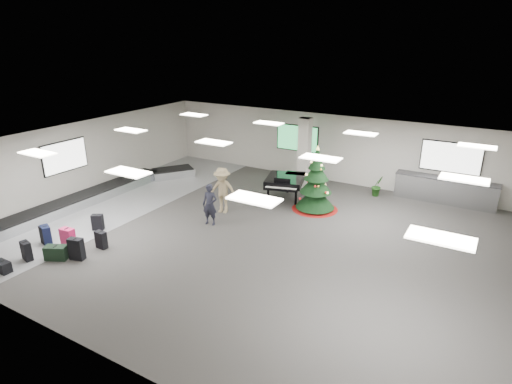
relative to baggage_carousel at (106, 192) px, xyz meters
The scene contains 18 objects.
ground 7.84m from the baggage_carousel, ahead, with size 18.00×18.00×0.00m, color #312F2C.
room_envelope 7.79m from the baggage_carousel, ahead, with size 18.02×14.02×3.21m.
baggage_carousel is the anchor object (origin of this frame).
service_counter 14.50m from the baggage_carousel, 27.67° to the left, with size 4.05×0.65×1.08m.
suitcase_0 5.59m from the baggage_carousel, 66.25° to the right, with size 0.44×0.31×0.64m.
suitcase_1 5.59m from the baggage_carousel, 50.20° to the right, with size 0.51×0.36×0.73m.
pink_suitcase 4.82m from the baggage_carousel, 55.30° to the right, with size 0.48×0.30×0.75m.
suitcase_3 4.96m from the baggage_carousel, 42.95° to the right, with size 0.40×0.24×0.61m.
navy_suitcase 4.50m from the baggage_carousel, 66.16° to the right, with size 0.49×0.40×0.68m.
suitcase_5 4.48m from the baggage_carousel, 66.90° to the right, with size 0.46×0.33×0.64m.
green_duffel 5.52m from the baggage_carousel, 56.93° to the right, with size 0.76×0.60×0.47m.
suitcase_8 3.44m from the baggage_carousel, 45.80° to the right, with size 0.46×0.40×0.60m.
black_duffel 6.37m from the baggage_carousel, 68.76° to the right, with size 0.53×0.30×0.37m.
christmas_tree 9.09m from the baggage_carousel, 21.51° to the left, with size 1.87×1.87×2.66m.
grand_piano 7.82m from the baggage_carousel, 29.12° to the left, with size 1.96×2.28×1.11m.
traveler_a 5.66m from the baggage_carousel, ahead, with size 0.57×0.37×1.57m, color black.
traveler_b 5.55m from the baggage_carousel, 12.40° to the left, with size 1.19×0.68×1.84m, color #927F5A.
potted_plant_left 11.88m from the baggage_carousel, 31.02° to the left, with size 0.50×0.40×0.91m, color #1C4516.
Camera 1 is at (6.63, -11.86, 6.67)m, focal length 30.00 mm.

